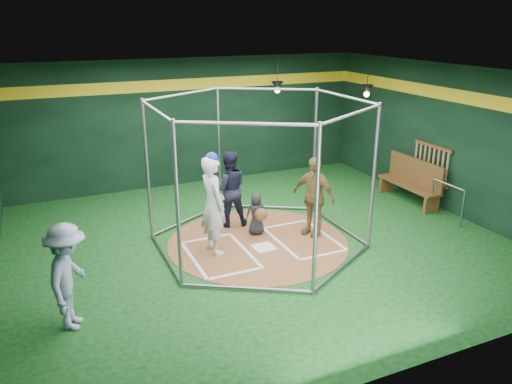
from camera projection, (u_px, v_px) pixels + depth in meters
name	position (u px, v px, depth m)	size (l,w,h in m)	color
room_shell	(258.00, 163.00, 9.99)	(10.10, 9.10, 3.53)	#0D3D12
clay_disc	(258.00, 242.00, 10.56)	(3.80, 3.80, 0.01)	brown
home_plate	(264.00, 247.00, 10.30)	(0.43, 0.43, 0.01)	white
batter_box_left	(220.00, 255.00, 9.98)	(1.17, 1.77, 0.01)	white
batter_box_right	(303.00, 238.00, 10.71)	(1.17, 1.77, 0.01)	white
batting_cage	(258.00, 175.00, 10.07)	(4.05, 4.67, 3.00)	gray
bat_rack	(431.00, 164.00, 12.46)	(0.07, 1.25, 0.98)	brown
pendant_lamp_near	(277.00, 86.00, 13.61)	(0.34, 0.34, 0.90)	black
pendant_lamp_far	(367.00, 89.00, 12.92)	(0.34, 0.34, 0.90)	black
batter_figure	(213.00, 204.00, 9.82)	(0.55, 0.77, 2.07)	silver
visitor_leopard	(313.00, 196.00, 10.68)	(1.02, 0.43, 1.75)	#A48A46
catcher_figure	(257.00, 214.00, 10.78)	(0.50, 0.58, 0.94)	black
umpire	(229.00, 189.00, 11.16)	(0.84, 0.66, 1.73)	black
bystander_blue	(69.00, 277.00, 7.44)	(1.09, 0.63, 1.69)	#95A8C5
dugout_bench	(412.00, 180.00, 12.76)	(0.45, 1.93, 1.13)	brown
steel_railing	(447.00, 196.00, 11.58)	(0.05, 1.03, 0.89)	slate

